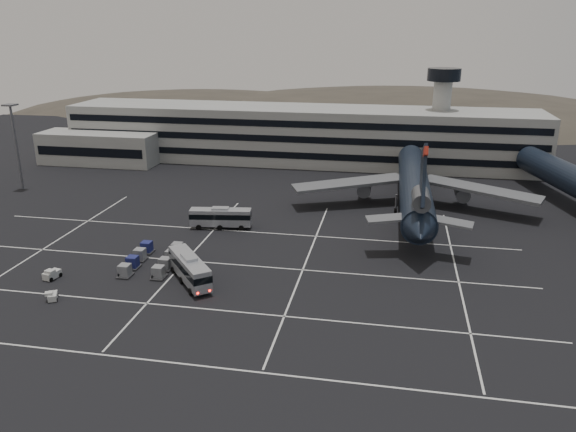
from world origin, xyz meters
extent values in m
plane|color=black|center=(0.00, 0.00, 0.00)|extent=(260.00, 260.00, 0.00)
cube|color=silver|center=(0.00, -22.00, 0.01)|extent=(90.00, 0.25, 0.01)
cube|color=silver|center=(0.00, -10.00, 0.01)|extent=(90.00, 0.25, 0.01)
cube|color=silver|center=(0.00, 4.00, 0.01)|extent=(90.00, 0.25, 0.01)
cube|color=silver|center=(0.00, 18.00, 0.01)|extent=(90.00, 0.25, 0.01)
cube|color=silver|center=(-30.00, 6.00, 0.01)|extent=(0.25, 55.00, 0.01)
cube|color=silver|center=(-6.00, 6.00, 0.01)|extent=(0.25, 55.00, 0.01)
cube|color=silver|center=(12.00, 6.00, 0.01)|extent=(0.25, 55.00, 0.01)
cube|color=silver|center=(34.00, 6.00, 0.01)|extent=(0.25, 55.00, 0.01)
cube|color=gray|center=(0.00, 72.00, 7.00)|extent=(120.00, 18.00, 14.00)
cube|color=black|center=(0.00, 62.95, 3.50)|extent=(118.00, 0.20, 1.60)
cube|color=black|center=(0.00, 62.95, 7.50)|extent=(118.00, 0.20, 1.60)
cube|color=black|center=(0.00, 62.95, 11.20)|extent=(118.00, 0.20, 1.60)
cube|color=gray|center=(-50.00, 60.00, 4.00)|extent=(30.00, 10.00, 8.00)
cylinder|color=gray|center=(35.00, 74.00, 11.00)|extent=(4.40, 4.40, 22.00)
cylinder|color=black|center=(35.00, 74.00, 22.50)|extent=(8.00, 8.00, 3.00)
ellipsoid|color=#38332B|center=(-60.00, 170.00, -10.50)|extent=(196.00, 140.00, 32.00)
ellipsoid|color=#38332B|center=(30.00, 170.00, -13.50)|extent=(252.00, 180.00, 44.00)
cylinder|color=slate|center=(-55.00, 35.00, 9.00)|extent=(0.50, 0.50, 18.00)
cube|color=slate|center=(-55.00, 35.00, 18.10)|extent=(2.40, 2.40, 0.35)
cylinder|color=black|center=(28.26, 34.89, 5.20)|extent=(6.02, 48.05, 5.60)
cone|color=black|center=(28.03, 61.09, 5.20)|extent=(5.64, 4.55, 5.60)
cone|color=black|center=(28.49, 8.39, 5.20)|extent=(5.08, 5.04, 5.04)
cube|color=black|center=(28.46, 11.89, 12.60)|extent=(0.58, 9.48, 10.97)
cube|color=#A92416|center=(28.47, 10.39, 16.80)|extent=(0.58, 3.24, 2.24)
cylinder|color=#595B60|center=(28.45, 12.39, 9.30)|extent=(2.75, 6.02, 2.70)
cube|color=slate|center=(24.25, 12.85, 5.80)|extent=(8.02, 4.75, 0.87)
cube|color=slate|center=(32.65, 12.92, 5.80)|extent=(7.99, 4.63, 0.87)
cube|color=slate|center=(15.74, 36.78, 4.40)|extent=(22.43, 13.50, 1.75)
cylinder|color=#595B60|center=(18.72, 39.80, 2.70)|extent=(2.75, 5.52, 2.70)
cube|color=slate|center=(40.74, 37.00, 4.40)|extent=(22.49, 13.18, 1.75)
cylinder|color=#595B60|center=(37.72, 39.97, 2.70)|extent=(2.75, 5.52, 2.70)
cylinder|color=slate|center=(28.13, 50.25, 2.20)|extent=(0.44, 0.44, 3.00)
cylinder|color=black|center=(28.13, 50.25, 0.55)|extent=(0.51, 1.10, 1.10)
cylinder|color=slate|center=(25.08, 32.86, 2.20)|extent=(0.44, 0.44, 3.00)
cylinder|color=black|center=(25.08, 32.86, 0.55)|extent=(0.51, 1.10, 1.10)
cylinder|color=slate|center=(31.48, 32.91, 2.20)|extent=(0.44, 0.44, 3.00)
cylinder|color=black|center=(31.48, 32.91, 0.55)|extent=(0.51, 1.10, 1.10)
cone|color=black|center=(53.72, 64.68, 5.20)|extent=(6.52, 5.71, 5.60)
cube|color=#95979D|center=(-2.72, -2.86, 2.08)|extent=(8.93, 10.31, 3.04)
cube|color=black|center=(-2.72, -2.86, 2.44)|extent=(9.01, 10.39, 0.96)
cube|color=#95979D|center=(-2.72, -2.86, 3.78)|extent=(3.16, 3.39, 0.35)
cylinder|color=black|center=(-1.28, -6.70, 0.49)|extent=(0.86, 0.96, 0.97)
cylinder|color=black|center=(0.71, -5.12, 0.49)|extent=(0.86, 0.96, 0.97)
cylinder|color=black|center=(-3.71, -3.65, 0.49)|extent=(0.86, 0.96, 0.97)
cylinder|color=black|center=(-1.72, -2.07, 0.49)|extent=(0.86, 0.96, 0.97)
cylinder|color=black|center=(-6.14, -0.59, 0.49)|extent=(0.86, 0.96, 0.97)
cylinder|color=black|center=(-4.16, 0.98, 0.49)|extent=(0.86, 0.96, 0.97)
cube|color=#FF0C05|center=(0.13, -7.74, 0.91)|extent=(0.25, 0.22, 0.22)
cube|color=#FF0C05|center=(1.40, -6.73, 0.91)|extent=(0.25, 0.22, 0.22)
cube|color=#95979D|center=(-5.05, 19.03, 1.98)|extent=(10.87, 3.92, 2.90)
cube|color=black|center=(-5.05, 19.03, 2.33)|extent=(10.94, 3.99, 0.92)
cube|color=#95979D|center=(-5.05, 19.03, 3.61)|extent=(3.09, 1.95, 0.34)
cylinder|color=black|center=(-1.19, 18.36, 0.46)|extent=(0.96, 0.44, 0.93)
cylinder|color=black|center=(-1.54, 20.76, 0.46)|extent=(0.96, 0.44, 0.93)
cylinder|color=black|center=(-4.87, 17.83, 0.46)|extent=(0.96, 0.44, 0.93)
cylinder|color=black|center=(-5.22, 20.22, 0.46)|extent=(0.96, 0.44, 0.93)
cylinder|color=black|center=(-8.56, 17.30, 0.46)|extent=(0.96, 0.44, 0.93)
cylinder|color=black|center=(-8.90, 19.69, 0.46)|extent=(0.96, 0.44, 0.93)
cube|color=beige|center=(-22.22, -5.44, 0.60)|extent=(1.81, 2.63, 0.98)
cube|color=beige|center=(-22.34, -5.97, 1.25)|extent=(1.39, 1.22, 0.55)
cylinder|color=black|center=(-23.00, -6.15, 0.31)|extent=(0.37, 0.65, 0.61)
cylinder|color=black|center=(-21.83, -6.42, 0.31)|extent=(0.37, 0.65, 0.61)
cylinder|color=black|center=(-22.61, -4.45, 0.31)|extent=(0.37, 0.65, 0.61)
cylinder|color=black|center=(-21.44, -4.72, 0.31)|extent=(0.37, 0.65, 0.61)
cube|color=beige|center=(-18.43, -11.26, 0.49)|extent=(1.85, 2.23, 0.80)
cube|color=beige|center=(-18.22, -11.66, 1.02)|extent=(1.24, 1.16, 0.45)
cylinder|color=black|center=(-18.54, -12.12, 0.25)|extent=(0.40, 0.53, 0.50)
cylinder|color=black|center=(-17.66, -11.68, 0.25)|extent=(0.40, 0.53, 0.50)
cylinder|color=black|center=(-19.19, -10.85, 0.25)|extent=(0.40, 0.53, 0.50)
cylinder|color=black|center=(-18.32, -10.41, 0.25)|extent=(0.40, 0.53, 0.50)
cube|color=#2D2D30|center=(-12.41, -2.92, 0.16)|extent=(2.03, 2.30, 0.18)
cylinder|color=black|center=(-12.41, -2.92, 0.10)|extent=(0.10, 0.20, 0.20)
cube|color=#94969C|center=(-12.41, -2.92, 1.03)|extent=(1.63, 1.63, 1.58)
cube|color=#2D2D30|center=(-7.50, -2.56, 0.16)|extent=(2.03, 2.30, 0.18)
cylinder|color=black|center=(-7.50, -2.56, 0.10)|extent=(0.10, 0.20, 0.20)
cube|color=#94969C|center=(-7.50, -2.56, 1.03)|extent=(1.63, 1.63, 1.58)
cube|color=#2D2D30|center=(-12.63, 0.03, 0.16)|extent=(2.03, 2.30, 0.18)
cylinder|color=black|center=(-12.63, 0.03, 0.10)|extent=(0.10, 0.20, 0.20)
cube|color=navy|center=(-12.63, 0.03, 1.03)|extent=(1.63, 1.63, 1.58)
cube|color=#2D2D30|center=(-7.72, 0.39, 0.16)|extent=(2.03, 2.30, 0.18)
cylinder|color=black|center=(-7.72, 0.39, 0.10)|extent=(0.10, 0.20, 0.20)
cube|color=#94969C|center=(-7.72, 0.39, 1.03)|extent=(1.63, 1.63, 1.58)
cube|color=#2D2D30|center=(-12.85, 2.97, 0.16)|extent=(2.03, 2.30, 0.18)
cylinder|color=black|center=(-12.85, 2.97, 0.10)|extent=(0.10, 0.20, 0.20)
cube|color=#94969C|center=(-12.85, 2.97, 1.03)|extent=(1.63, 1.63, 1.58)
cube|color=#2D2D30|center=(-7.93, 3.34, 0.16)|extent=(2.03, 2.30, 0.18)
cylinder|color=black|center=(-7.93, 3.34, 0.10)|extent=(0.10, 0.20, 0.20)
cube|color=#94969C|center=(-7.93, 3.34, 1.03)|extent=(1.63, 1.63, 1.58)
cube|color=#2D2D30|center=(-13.06, 5.92, 0.16)|extent=(2.03, 2.30, 0.18)
cylinder|color=black|center=(-13.06, 5.92, 0.10)|extent=(0.10, 0.20, 0.20)
cube|color=navy|center=(-13.06, 5.92, 1.03)|extent=(1.63, 1.63, 1.58)
cube|color=#2D2D30|center=(-8.15, 6.28, 0.16)|extent=(2.03, 2.30, 0.18)
cylinder|color=black|center=(-8.15, 6.28, 0.10)|extent=(0.10, 0.20, 0.20)
cube|color=#94969C|center=(-8.15, 6.28, 1.03)|extent=(1.63, 1.63, 1.58)
camera|label=1|loc=(23.84, -69.95, 33.87)|focal=35.00mm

